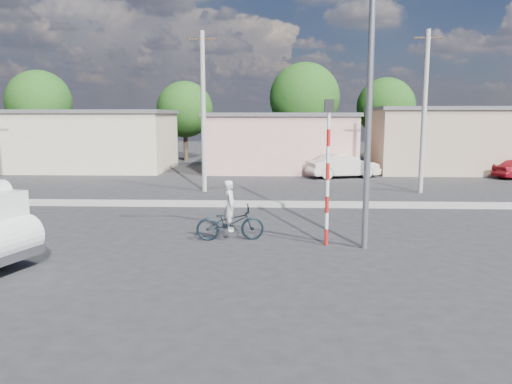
{
  "coord_description": "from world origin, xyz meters",
  "views": [
    {
      "loc": [
        1.64,
        -13.29,
        3.93
      ],
      "look_at": [
        0.99,
        3.55,
        1.3
      ],
      "focal_mm": 35.0,
      "sensor_mm": 36.0,
      "label": 1
    }
  ],
  "objects_px": {
    "bicycle": "(230,223)",
    "cyclist": "(230,215)",
    "car_cream": "(343,166)",
    "traffic_pole": "(328,160)",
    "streetlight": "(364,77)"
  },
  "relations": [
    {
      "from": "traffic_pole",
      "to": "car_cream",
      "type": "bearing_deg",
      "value": 80.73
    },
    {
      "from": "streetlight",
      "to": "bicycle",
      "type": "bearing_deg",
      "value": 168.27
    },
    {
      "from": "bicycle",
      "to": "cyclist",
      "type": "bearing_deg",
      "value": -0.0
    },
    {
      "from": "traffic_pole",
      "to": "streetlight",
      "type": "height_order",
      "value": "streetlight"
    },
    {
      "from": "cyclist",
      "to": "car_cream",
      "type": "xyz_separation_m",
      "value": [
        5.66,
        15.97,
        -0.06
      ]
    },
    {
      "from": "car_cream",
      "to": "traffic_pole",
      "type": "relative_size",
      "value": 1.03
    },
    {
      "from": "car_cream",
      "to": "traffic_pole",
      "type": "bearing_deg",
      "value": 152.76
    },
    {
      "from": "cyclist",
      "to": "car_cream",
      "type": "bearing_deg",
      "value": -26.46
    },
    {
      "from": "bicycle",
      "to": "streetlight",
      "type": "distance_m",
      "value": 5.94
    },
    {
      "from": "bicycle",
      "to": "cyclist",
      "type": "relative_size",
      "value": 1.33
    },
    {
      "from": "car_cream",
      "to": "streetlight",
      "type": "distance_m",
      "value": 17.4
    },
    {
      "from": "cyclist",
      "to": "traffic_pole",
      "type": "height_order",
      "value": "traffic_pole"
    },
    {
      "from": "streetlight",
      "to": "car_cream",
      "type": "bearing_deg",
      "value": 84.04
    },
    {
      "from": "car_cream",
      "to": "streetlight",
      "type": "bearing_deg",
      "value": 156.07
    },
    {
      "from": "bicycle",
      "to": "streetlight",
      "type": "bearing_deg",
      "value": -108.68
    }
  ]
}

